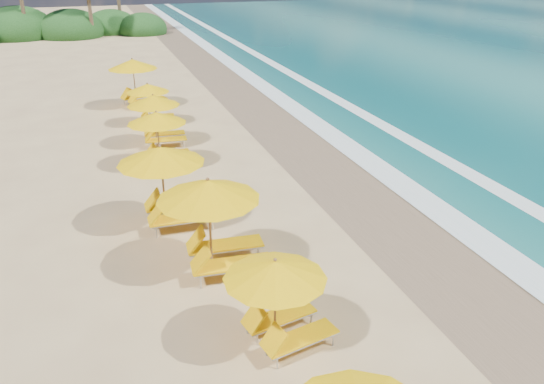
{
  "coord_description": "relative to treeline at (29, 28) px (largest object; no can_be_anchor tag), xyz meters",
  "views": [
    {
      "loc": [
        -4.6,
        -13.66,
        7.67
      ],
      "look_at": [
        0.0,
        0.0,
        1.2
      ],
      "focal_mm": 35.23,
      "sensor_mm": 36.0,
      "label": 1
    }
  ],
  "objects": [
    {
      "name": "station_5",
      "position": [
        7.12,
        -44.27,
        0.47
      ],
      "size": [
        2.83,
        2.61,
        2.61
      ],
      "rotation": [
        0.0,
        0.0,
        -0.02
      ],
      "color": "olive",
      "rests_on": "ground"
    },
    {
      "name": "station_8",
      "position": [
        7.91,
        -33.45,
        0.16
      ],
      "size": [
        2.39,
        2.25,
        2.06
      ],
      "rotation": [
        0.0,
        0.0,
        -0.12
      ],
      "color": "olive",
      "rests_on": "ground"
    },
    {
      "name": "station_4",
      "position": [
        7.88,
        -47.26,
        0.49
      ],
      "size": [
        2.98,
        2.79,
        2.65
      ],
      "rotation": [
        0.0,
        0.0,
        -0.07
      ],
      "color": "olive",
      "rests_on": "ground"
    },
    {
      "name": "station_6",
      "position": [
        7.6,
        -39.25,
        0.27
      ],
      "size": [
        2.5,
        2.32,
        2.26
      ],
      "rotation": [
        0.0,
        0.0,
        0.04
      ],
      "color": "olive",
      "rests_on": "ground"
    },
    {
      "name": "wet_sand",
      "position": [
        13.94,
        -45.51,
        -0.99
      ],
      "size": [
        4.0,
        160.0,
        0.01
      ],
      "primitive_type": "cube",
      "color": "#856C4F",
      "rests_on": "ground"
    },
    {
      "name": "ground",
      "position": [
        9.94,
        -45.51,
        -1.0
      ],
      "size": [
        160.0,
        160.0,
        0.0
      ],
      "primitive_type": "plane",
      "color": "tan",
      "rests_on": "ground"
    },
    {
      "name": "station_7",
      "position": [
        7.81,
        -36.58,
        0.27
      ],
      "size": [
        2.56,
        2.4,
        2.26
      ],
      "rotation": [
        0.0,
        0.0,
        -0.08
      ],
      "color": "olive",
      "rests_on": "ground"
    },
    {
      "name": "treeline",
      "position": [
        0.0,
        0.0,
        0.0
      ],
      "size": [
        25.8,
        8.8,
        9.74
      ],
      "color": "#163D14",
      "rests_on": "ground"
    },
    {
      "name": "station_3",
      "position": [
        8.45,
        -50.56,
        0.22
      ],
      "size": [
        2.62,
        2.51,
        2.16
      ],
      "rotation": [
        0.0,
        0.0,
        0.21
      ],
      "color": "olive",
      "rests_on": "ground"
    },
    {
      "name": "surf_foam",
      "position": [
        16.64,
        -45.51,
        -0.97
      ],
      "size": [
        4.0,
        160.0,
        0.01
      ],
      "color": "white",
      "rests_on": "ground"
    },
    {
      "name": "station_9",
      "position": [
        7.62,
        -29.74,
        0.48
      ],
      "size": [
        3.35,
        3.27,
        2.64
      ],
      "rotation": [
        0.0,
        0.0,
        0.32
      ],
      "color": "olive",
      "rests_on": "ground"
    }
  ]
}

